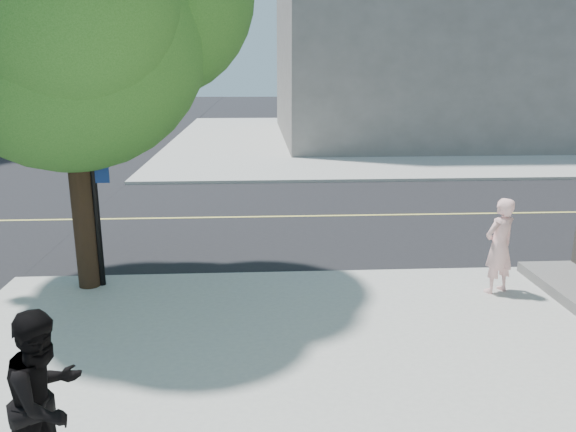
{
  "coord_description": "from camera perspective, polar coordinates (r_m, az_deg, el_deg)",
  "views": [
    {
      "loc": [
        3.47,
        -10.0,
        3.85
      ],
      "look_at": [
        4.03,
        -0.34,
        1.3
      ],
      "focal_mm": 35.06,
      "sensor_mm": 36.0,
      "label": 1
    }
  ],
  "objects": [
    {
      "name": "man_on_phone",
      "position": [
        10.14,
        20.63,
        -2.85
      ],
      "size": [
        0.71,
        0.61,
        1.65
      ],
      "primitive_type": "imported",
      "rotation": [
        0.0,
        0.0,
        3.58
      ],
      "color": "#FCBEBA",
      "rests_on": "sidewalk_se"
    },
    {
      "name": "road_ew",
      "position": [
        15.4,
        -16.2,
        -0.29
      ],
      "size": [
        140.0,
        9.0,
        0.01
      ],
      "primitive_type": "cube",
      "color": "black",
      "rests_on": "ground"
    },
    {
      "name": "ground",
      "position": [
        11.27,
        -21.14,
        -6.26
      ],
      "size": [
        140.0,
        140.0,
        0.0
      ],
      "primitive_type": "plane",
      "color": "black",
      "rests_on": "ground"
    },
    {
      "name": "pedestrian",
      "position": [
        5.7,
        -23.32,
        -16.78
      ],
      "size": [
        0.93,
        1.03,
        1.73
      ],
      "primitive_type": "imported",
      "rotation": [
        0.0,
        0.0,
        1.16
      ],
      "color": "black",
      "rests_on": "sidewalk_se"
    },
    {
      "name": "filler_ne",
      "position": [
        33.85,
        15.81,
        19.79
      ],
      "size": [
        18.0,
        16.0,
        14.0
      ],
      "primitive_type": "cube",
      "color": "slate",
      "rests_on": "sidewalk_ne"
    },
    {
      "name": "sidewalk_ne",
      "position": [
        33.28,
        14.42,
        7.77
      ],
      "size": [
        29.0,
        25.0,
        0.12
      ],
      "primitive_type": "cube",
      "color": "#A9A9A2",
      "rests_on": "ground"
    }
  ]
}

